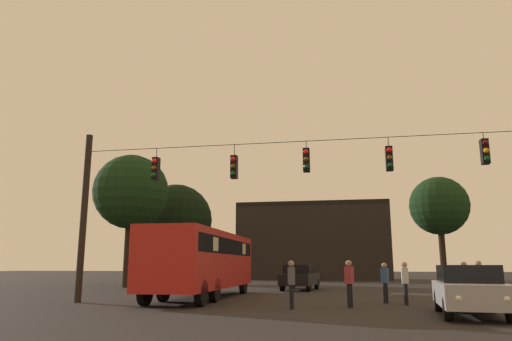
# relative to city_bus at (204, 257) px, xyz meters

# --- Properties ---
(ground_plane) EXTENTS (168.00, 168.00, 0.00)m
(ground_plane) POSITION_rel_city_bus_xyz_m (5.09, 8.60, -1.87)
(ground_plane) COLOR black
(ground_plane) RESTS_ON ground
(overhead_signal_span) EXTENTS (19.20, 0.44, 7.14)m
(overhead_signal_span) POSITION_rel_city_bus_xyz_m (5.14, -3.31, 2.35)
(overhead_signal_span) COLOR black
(overhead_signal_span) RESTS_ON ground
(city_bus) EXTENTS (2.73, 11.04, 3.00)m
(city_bus) POSITION_rel_city_bus_xyz_m (0.00, 0.00, 0.00)
(city_bus) COLOR #B21E19
(city_bus) RESTS_ON ground
(car_near_right) EXTENTS (2.19, 4.46, 1.52)m
(car_near_right) POSITION_rel_city_bus_xyz_m (10.20, -5.93, -1.07)
(car_near_right) COLOR #99999E
(car_near_right) RESTS_ON ground
(car_far_left) EXTENTS (2.23, 4.47, 1.52)m
(car_far_left) POSITION_rel_city_bus_xyz_m (3.74, 8.05, -1.07)
(car_far_left) COLOR black
(car_far_left) RESTS_ON ground
(pedestrian_crossing_left) EXTENTS (0.28, 0.39, 1.69)m
(pedestrian_crossing_left) POSITION_rel_city_bus_xyz_m (11.55, -1.94, -0.91)
(pedestrian_crossing_left) COLOR black
(pedestrian_crossing_left) RESTS_ON ground
(pedestrian_crossing_center) EXTENTS (0.36, 0.42, 1.70)m
(pedestrian_crossing_center) POSITION_rel_city_bus_xyz_m (6.65, -3.53, -0.90)
(pedestrian_crossing_center) COLOR black
(pedestrian_crossing_center) RESTS_ON ground
(pedestrian_crossing_right) EXTENTS (0.36, 0.42, 1.61)m
(pedestrian_crossing_right) POSITION_rel_city_bus_xyz_m (8.10, -1.27, -0.96)
(pedestrian_crossing_right) COLOR black
(pedestrian_crossing_right) RESTS_ON ground
(pedestrian_near_bus) EXTENTS (0.30, 0.40, 1.68)m
(pedestrian_near_bus) POSITION_rel_city_bus_xyz_m (4.62, -4.49, -0.92)
(pedestrian_near_bus) COLOR black
(pedestrian_near_bus) RESTS_ON ground
(pedestrian_trailing) EXTENTS (0.25, 0.37, 1.64)m
(pedestrian_trailing) POSITION_rel_city_bus_xyz_m (8.79, -2.10, -0.94)
(pedestrian_trailing) COLOR black
(pedestrian_trailing) RESTS_ON ground
(pedestrian_far_side) EXTENTS (0.33, 0.41, 1.65)m
(pedestrian_far_side) POSITION_rel_city_bus_xyz_m (11.36, -0.52, -0.93)
(pedestrian_far_side) COLOR black
(pedestrian_far_side) RESTS_ON ground
(corner_building) EXTENTS (15.72, 8.26, 8.01)m
(corner_building) POSITION_rel_city_bus_xyz_m (3.21, 30.44, 2.14)
(corner_building) COLOR black
(corner_building) RESTS_ON ground
(tree_left_silhouette) EXTENTS (4.42, 4.42, 8.17)m
(tree_left_silhouette) POSITION_rel_city_bus_xyz_m (13.71, 15.93, 4.06)
(tree_left_silhouette) COLOR black
(tree_left_silhouette) RESTS_ON ground
(tree_behind_building) EXTENTS (5.30, 5.30, 9.32)m
(tree_behind_building) POSITION_rel_city_bus_xyz_m (-8.38, 9.31, 4.76)
(tree_behind_building) COLOR black
(tree_behind_building) RESTS_ON ground
(tree_right_far) EXTENTS (6.25, 6.25, 8.47)m
(tree_right_far) POSITION_rel_city_bus_xyz_m (-7.85, 17.17, 3.47)
(tree_right_far) COLOR #2D2116
(tree_right_far) RESTS_ON ground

